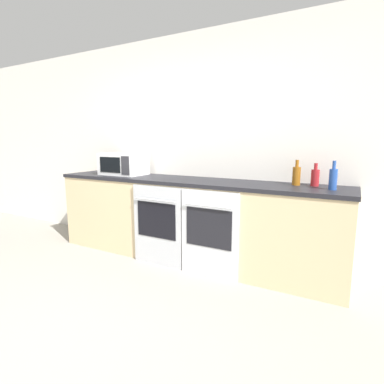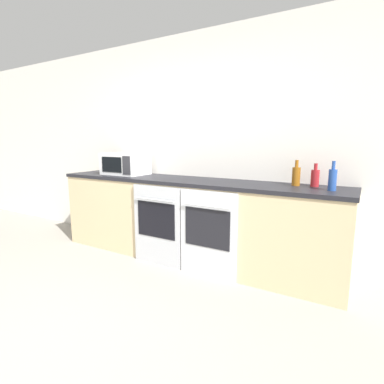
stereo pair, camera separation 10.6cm
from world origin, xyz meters
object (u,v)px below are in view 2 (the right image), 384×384
at_px(microwave, 125,164).
at_px(bottle_amber, 296,176).
at_px(oven_right, 208,234).
at_px(bottle_blue, 333,179).
at_px(bottle_red, 315,178).
at_px(oven_left, 157,225).

height_order(microwave, bottle_amber, microwave).
distance_m(oven_right, bottle_amber, 1.03).
relative_size(oven_right, bottle_blue, 3.45).
bearing_deg(microwave, oven_right, -13.85).
xyz_separation_m(microwave, bottle_red, (2.27, 0.11, -0.05)).
distance_m(microwave, bottle_amber, 2.10).
bearing_deg(oven_left, bottle_amber, 17.22).
bearing_deg(microwave, oven_left, -24.48).
bearing_deg(bottle_blue, microwave, 178.57).
height_order(oven_right, bottle_blue, bottle_blue).
bearing_deg(bottle_red, bottle_blue, -46.38).
bearing_deg(bottle_amber, bottle_red, 9.72).
xyz_separation_m(oven_left, microwave, (-0.74, 0.34, 0.63)).
relative_size(microwave, bottle_blue, 2.10).
bearing_deg(oven_right, microwave, 166.15).
height_order(oven_left, oven_right, same).
xyz_separation_m(bottle_red, bottle_amber, (-0.17, -0.03, 0.01)).
relative_size(microwave, bottle_amber, 2.18).
bearing_deg(oven_right, bottle_amber, 29.91).
distance_m(oven_left, microwave, 1.03).
bearing_deg(microwave, bottle_amber, 2.29).
height_order(oven_left, bottle_amber, bottle_amber).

